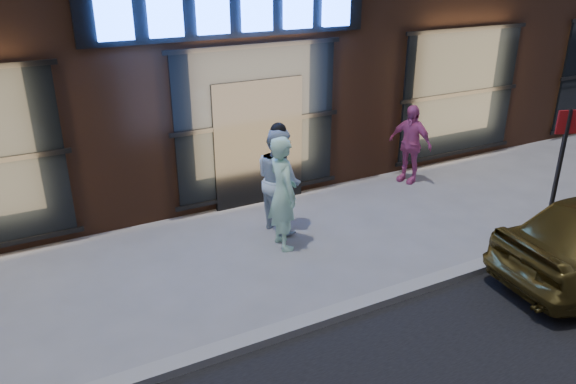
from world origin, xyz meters
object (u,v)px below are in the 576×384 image
Objects in this scene: man_bowtie at (283,193)px; passerby at (410,144)px; man_cap at (279,179)px; sign_post at (559,166)px.

passerby is (3.68, 1.33, -0.12)m from man_bowtie.
sign_post reaches higher than man_cap.
sign_post reaches higher than man_bowtie.
man_bowtie is 1.15× the size of passerby.
passerby is at bearing -80.12° from man_cap.
passerby is (3.44, 0.71, -0.09)m from man_cap.
man_bowtie is at bearing -91.66° from passerby.
sign_post is (0.19, -3.35, 0.58)m from passerby.
passerby is 0.71× the size of sign_post.
sign_post is (3.63, -2.64, 0.49)m from man_cap.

